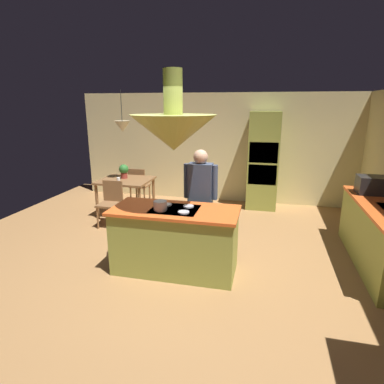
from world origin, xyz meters
name	(u,v)px	position (x,y,z in m)	size (l,w,h in m)	color
ground	(179,263)	(0.00, 0.00, 0.00)	(8.16, 8.16, 0.00)	#9E7042
wall_back	(217,148)	(0.00, 3.45, 1.27)	(6.80, 0.10, 2.55)	beige
kitchen_island	(175,240)	(0.00, -0.20, 0.46)	(1.74, 0.79, 0.93)	#939E42
counter_run_right	(381,236)	(2.84, 0.60, 0.47)	(0.73, 2.29, 0.91)	#939E42
oven_tower	(263,161)	(1.10, 3.04, 1.07)	(0.66, 0.62, 2.15)	#939E42
dining_table	(126,184)	(-1.70, 1.90, 0.66)	(1.06, 0.93, 0.76)	brown
person_at_island	(200,195)	(0.22, 0.47, 0.94)	(0.53, 0.22, 1.64)	tan
range_hood	(173,131)	(0.00, -0.20, 1.97)	(1.10, 1.10, 1.00)	#939E42
pendant_light_over_table	(122,126)	(-1.70, 1.90, 1.86)	(0.32, 0.32, 0.82)	beige
chair_facing_island	(111,200)	(-1.70, 1.21, 0.50)	(0.40, 0.40, 0.87)	brown
chair_by_back_wall	(139,184)	(-1.70, 2.59, 0.50)	(0.40, 0.40, 0.87)	brown
potted_plant_on_table	(124,171)	(-1.77, 1.99, 0.93)	(0.20, 0.20, 0.30)	#99382D
cup_on_table	(118,180)	(-1.74, 1.67, 0.81)	(0.07, 0.07, 0.09)	white
microwave_on_counter	(373,185)	(2.84, 1.28, 1.05)	(0.46, 0.36, 0.28)	#232326
cooking_pot_on_cooktop	(160,205)	(-0.16, -0.33, 0.99)	(0.18, 0.18, 0.12)	#B2B2B7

